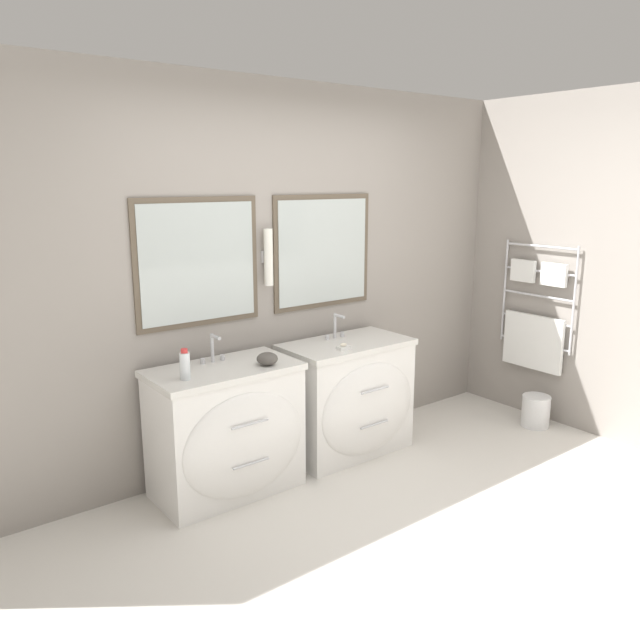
{
  "coord_description": "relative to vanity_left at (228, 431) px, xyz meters",
  "views": [
    {
      "loc": [
        -2.37,
        -1.93,
        1.95
      ],
      "look_at": [
        -0.01,
        1.14,
        1.07
      ],
      "focal_mm": 35.0,
      "sensor_mm": 36.0,
      "label": 1
    }
  ],
  "objects": [
    {
      "name": "faucet_left",
      "position": [
        0.0,
        0.15,
        0.5
      ],
      "size": [
        0.17,
        0.12,
        0.18
      ],
      "color": "silver",
      "rests_on": "vanity_left"
    },
    {
      "name": "vanity_left",
      "position": [
        0.0,
        0.0,
        0.0
      ],
      "size": [
        0.92,
        0.57,
        0.82
      ],
      "color": "white",
      "rests_on": "ground_plane"
    },
    {
      "name": "faucet_right",
      "position": [
        0.99,
        0.15,
        0.5
      ],
      "size": [
        0.17,
        0.12,
        0.18
      ],
      "color": "silver",
      "rests_on": "vanity_right"
    },
    {
      "name": "ground_plane",
      "position": [
        0.61,
        -1.31,
        -0.42
      ],
      "size": [
        16.0,
        16.0,
        0.0
      ],
      "primitive_type": "plane",
      "color": "silver"
    },
    {
      "name": "wall_back",
      "position": [
        0.6,
        0.35,
        0.89
      ],
      "size": [
        5.82,
        0.14,
        2.6
      ],
      "color": "gray",
      "rests_on": "ground_plane"
    },
    {
      "name": "amenity_bowl",
      "position": [
        0.24,
        -0.1,
        0.45
      ],
      "size": [
        0.13,
        0.13,
        0.08
      ],
      "color": "#4C4742",
      "rests_on": "vanity_left"
    },
    {
      "name": "soap_dish",
      "position": [
        0.84,
        -0.11,
        0.42
      ],
      "size": [
        0.08,
        0.06,
        0.04
      ],
      "color": "white",
      "rests_on": "vanity_right"
    },
    {
      "name": "waste_bin",
      "position": [
        2.49,
        -0.55,
        -0.28
      ],
      "size": [
        0.22,
        0.22,
        0.26
      ],
      "color": "silver",
      "rests_on": "ground_plane"
    },
    {
      "name": "toiletry_bottle",
      "position": [
        -0.29,
        -0.05,
        0.49
      ],
      "size": [
        0.06,
        0.06,
        0.18
      ],
      "color": "silver",
      "rests_on": "vanity_left"
    },
    {
      "name": "vanity_right",
      "position": [
        0.99,
        0.0,
        0.0
      ],
      "size": [
        0.92,
        0.57,
        0.82
      ],
      "color": "white",
      "rests_on": "ground_plane"
    },
    {
      "name": "wall_right",
      "position": [
        2.74,
        -0.57,
        0.87
      ],
      "size": [
        0.13,
        3.44,
        2.6
      ],
      "color": "gray",
      "rests_on": "ground_plane"
    }
  ]
}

